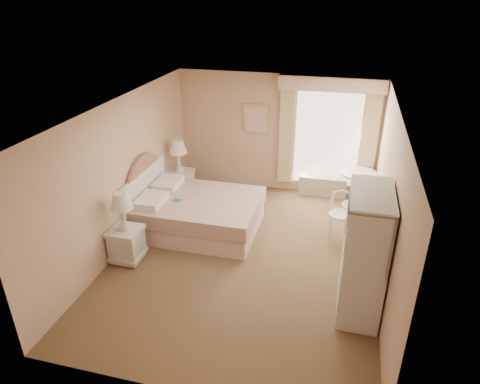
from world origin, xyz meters
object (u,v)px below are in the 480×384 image
(nightstand_far, at_px, (180,177))
(armoire, at_px, (363,263))
(nightstand_near, at_px, (126,236))
(round_table, at_px, (358,184))
(bed, at_px, (194,212))
(cafe_chair, at_px, (341,210))

(nightstand_far, xyz_separation_m, armoire, (3.65, -2.59, 0.26))
(nightstand_near, height_order, round_table, nightstand_near)
(nightstand_far, bearing_deg, armoire, -35.38)
(bed, bearing_deg, cafe_chair, 10.57)
(cafe_chair, bearing_deg, nightstand_far, 169.24)
(nightstand_far, relative_size, armoire, 0.71)
(round_table, bearing_deg, armoire, -88.79)
(cafe_chair, distance_m, armoire, 1.98)
(bed, distance_m, round_table, 3.31)
(nightstand_near, height_order, armoire, armoire)
(round_table, distance_m, cafe_chair, 1.19)
(nightstand_near, xyz_separation_m, armoire, (3.65, -0.25, 0.29))
(nightstand_far, height_order, armoire, armoire)
(bed, xyz_separation_m, cafe_chair, (2.58, 0.48, 0.13))
(round_table, xyz_separation_m, armoire, (0.07, -3.10, 0.24))
(bed, xyz_separation_m, nightstand_near, (-0.72, -1.20, 0.10))
(round_table, bearing_deg, nightstand_far, -172.03)
(armoire, bearing_deg, round_table, 91.21)
(nightstand_near, relative_size, nightstand_far, 0.95)
(nightstand_far, distance_m, armoire, 4.49)
(nightstand_near, bearing_deg, round_table, 38.45)
(round_table, bearing_deg, bed, -150.18)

